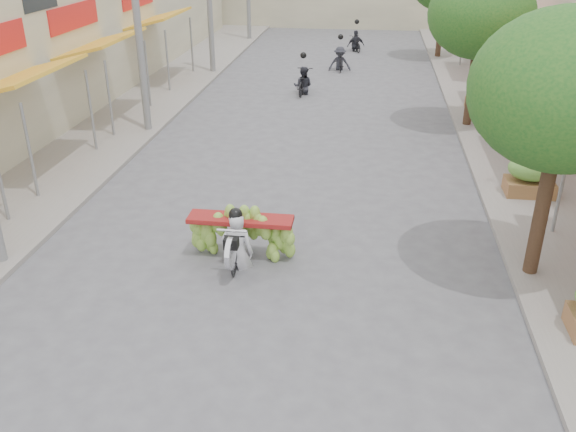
{
  "coord_description": "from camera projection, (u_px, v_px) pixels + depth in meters",
  "views": [
    {
      "loc": [
        1.99,
        -7.12,
        6.46
      ],
      "look_at": [
        0.5,
        3.85,
        1.1
      ],
      "focal_mm": 38.0,
      "sensor_mm": 36.0,
      "label": 1
    }
  ],
  "objects": [
    {
      "name": "street_tree_mid",
      "position": [
        481.0,
        14.0,
        19.59
      ],
      "size": [
        3.4,
        3.4,
        5.25
      ],
      "color": "#3A2719",
      "rests_on": "ground"
    },
    {
      "name": "bg_motorbike_a",
      "position": [
        303.0,
        76.0,
        25.07
      ],
      "size": [
        0.82,
        1.77,
        1.95
      ],
      "color": "black",
      "rests_on": "ground"
    },
    {
      "name": "market_umbrella",
      "position": [
        528.0,
        97.0,
        15.05
      ],
      "size": [
        2.58,
        2.58,
        1.9
      ],
      "rotation": [
        0.0,
        0.0,
        0.28
      ],
      "color": "#A61C16",
      "rests_on": "ground"
    },
    {
      "name": "street_tree_near",
      "position": [
        566.0,
        91.0,
        10.67
      ],
      "size": [
        3.4,
        3.4,
        5.25
      ],
      "color": "#3A2719",
      "rests_on": "ground"
    },
    {
      "name": "pedestrian",
      "position": [
        480.0,
        89.0,
        22.14
      ],
      "size": [
        0.96,
        0.92,
        1.7
      ],
      "rotation": [
        0.0,
        0.0,
        3.83
      ],
      "color": "silver",
      "rests_on": "ground"
    },
    {
      "name": "ground",
      "position": [
        222.0,
        386.0,
        9.4
      ],
      "size": [
        120.0,
        120.0,
        0.0
      ],
      "primitive_type": "plane",
      "color": "#59595E",
      "rests_on": "ground"
    },
    {
      "name": "sidewalk_right",
      "position": [
        508.0,
        119.0,
        21.91
      ],
      "size": [
        4.0,
        60.0,
        0.12
      ],
      "primitive_type": "cube",
      "color": "gray",
      "rests_on": "ground"
    },
    {
      "name": "produce_crate_far",
      "position": [
        484.0,
        93.0,
        22.61
      ],
      "size": [
        1.2,
        0.88,
        1.16
      ],
      "color": "brown",
      "rests_on": "ground"
    },
    {
      "name": "utility_pole_mid",
      "position": [
        136.0,
        8.0,
        19.01
      ],
      "size": [
        0.6,
        0.24,
        8.0
      ],
      "color": "slate",
      "rests_on": "ground"
    },
    {
      "name": "banana_motorbike",
      "position": [
        239.0,
        229.0,
        12.52
      ],
      "size": [
        2.2,
        1.74,
        2.25
      ],
      "color": "black",
      "rests_on": "ground"
    },
    {
      "name": "bg_motorbike_c",
      "position": [
        356.0,
        36.0,
        33.34
      ],
      "size": [
        1.09,
        1.51,
        1.95
      ],
      "color": "black",
      "rests_on": "ground"
    },
    {
      "name": "sidewalk_left",
      "position": [
        135.0,
        105.0,
        23.61
      ],
      "size": [
        4.0,
        60.0,
        0.12
      ],
      "primitive_type": "cube",
      "color": "gray",
      "rests_on": "ground"
    },
    {
      "name": "bg_motorbike_b",
      "position": [
        340.0,
        52.0,
        28.99
      ],
      "size": [
        1.12,
        1.65,
        1.95
      ],
      "color": "black",
      "rests_on": "ground"
    },
    {
      "name": "produce_crate_mid",
      "position": [
        532.0,
        173.0,
        15.48
      ],
      "size": [
        1.2,
        0.88,
        1.16
      ],
      "color": "brown",
      "rests_on": "ground"
    }
  ]
}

